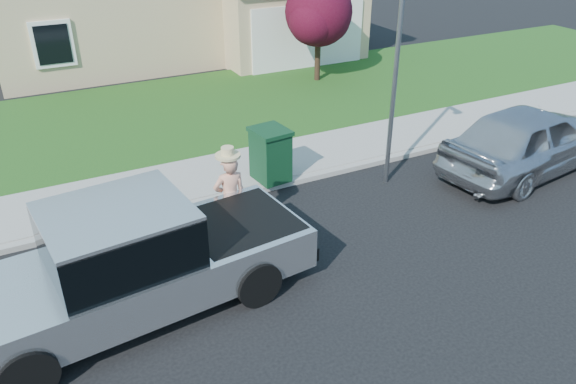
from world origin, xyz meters
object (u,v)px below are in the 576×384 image
Objects in this scene: trash_bin at (270,154)px; street_lamp at (397,75)px; ornamental_tree at (319,15)px; pickup_truck at (131,264)px; sedan at (530,139)px; woman at (230,197)px.

street_lamp reaches higher than trash_bin.
pickup_truck is at bearing -133.02° from ornamental_tree.
sedan reaches higher than trash_bin.
street_lamp is (-2.41, -7.47, 0.27)m from ornamental_tree.
sedan is at bearing -83.82° from ornamental_tree.
sedan is (9.60, 0.84, -0.07)m from pickup_truck.
trash_bin is (-5.78, 2.14, -0.06)m from sedan.
ornamental_tree is at bearing 77.23° from street_lamp.
pickup_truck is 1.24× the size of sedan.
woman is 4.45m from street_lamp.
woman is 0.40× the size of sedan.
sedan is 3.98× the size of trash_bin.
sedan is at bearing -1.21° from pickup_truck.
woman is 0.56× the size of ornamental_tree.
woman is at bearing -167.38° from street_lamp.
street_lamp reaches higher than ornamental_tree.
woman is 1.58× the size of trash_bin.
ornamental_tree is at bearing 40.78° from pickup_truck.
woman is 7.44m from sedan.
ornamental_tree is at bearing 46.41° from trash_bin.
woman reaches higher than trash_bin.
street_lamp is (-3.33, 1.00, 1.74)m from sedan.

